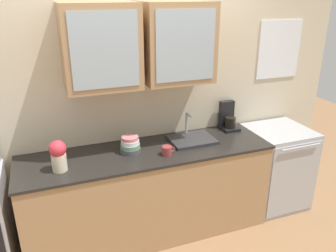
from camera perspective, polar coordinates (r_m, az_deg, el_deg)
The scene contains 9 objects.
ground_plane at distance 3.58m, azimuth -3.07°, elevation -17.05°, with size 10.00×10.00×0.00m, color #936B47.
back_wall_unit at distance 3.20m, azimuth -5.32°, elevation 7.50°, with size 4.40×0.48×2.72m.
counter at distance 3.32m, azimuth -3.23°, elevation -11.06°, with size 2.30×0.66×0.89m.
sink_faucet at distance 3.30m, azimuth 3.99°, elevation -2.18°, with size 0.42×0.33×0.25m.
bowl_stack at distance 3.07m, azimuth -6.35°, elevation -3.15°, with size 0.19×0.19×0.15m.
vase at distance 2.85m, azimuth -17.90°, elevation -4.64°, with size 0.13×0.13×0.26m.
cup_near_sink at distance 3.01m, azimuth -0.16°, elevation -4.13°, with size 0.12×0.09×0.08m.
dishwasher at distance 3.94m, azimuth 17.59°, elevation -6.55°, with size 0.62×0.64×0.89m.
coffee_maker at distance 3.61m, azimuth 10.03°, elevation 1.19°, with size 0.17×0.20×0.29m.
Camera 1 is at (-0.82, -2.67, 2.23)m, focal length 36.37 mm.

